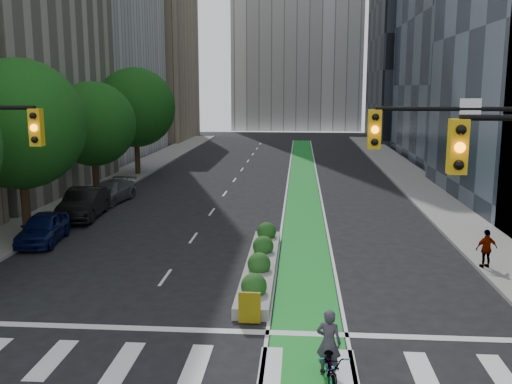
% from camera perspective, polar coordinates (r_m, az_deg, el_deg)
% --- Properties ---
extents(ground, '(160.00, 160.00, 0.00)m').
position_cam_1_polar(ground, '(16.99, -5.39, -15.30)').
color(ground, black).
rests_on(ground, ground).
extents(sidewalk_left, '(3.60, 90.00, 0.15)m').
position_cam_1_polar(sidewalk_left, '(43.23, -15.28, 0.36)').
color(sidewalk_left, gray).
rests_on(sidewalk_left, ground).
extents(sidewalk_right, '(3.60, 90.00, 0.15)m').
position_cam_1_polar(sidewalk_right, '(41.73, 16.91, -0.08)').
color(sidewalk_right, gray).
rests_on(sidewalk_right, ground).
extents(bike_lane_paint, '(2.20, 70.00, 0.01)m').
position_cam_1_polar(bike_lane_paint, '(45.66, 4.71, 1.13)').
color(bike_lane_paint, '#1A912B').
rests_on(bike_lane_paint, ground).
extents(building_tan_far, '(14.00, 16.00, 26.00)m').
position_cam_1_polar(building_tan_far, '(84.37, -11.58, 14.06)').
color(building_tan_far, tan).
rests_on(building_tan_far, ground).
extents(building_dark_end, '(14.00, 18.00, 28.00)m').
position_cam_1_polar(building_dark_end, '(85.11, 16.65, 14.48)').
color(building_dark_end, black).
rests_on(building_dark_end, ground).
extents(tree_mid, '(6.40, 6.40, 8.78)m').
position_cam_1_polar(tree_mid, '(30.39, -22.56, 6.26)').
color(tree_mid, black).
rests_on(tree_mid, ground).
extents(tree_midfar, '(5.60, 5.60, 7.76)m').
position_cam_1_polar(tree_midfar, '(39.59, -15.97, 6.54)').
color(tree_midfar, black).
rests_on(tree_midfar, ground).
extents(tree_far, '(6.60, 6.60, 9.00)m').
position_cam_1_polar(tree_far, '(49.05, -11.96, 8.26)').
color(tree_far, black).
rests_on(tree_far, ground).
extents(median_planter, '(1.20, 10.26, 1.10)m').
position_cam_1_polar(median_planter, '(23.23, 0.49, -7.08)').
color(median_planter, gray).
rests_on(median_planter, ground).
extents(bicycle, '(0.84, 2.19, 1.13)m').
position_cam_1_polar(bicycle, '(14.75, 7.53, -17.09)').
color(bicycle, gray).
rests_on(bicycle, ground).
extents(cyclist, '(0.75, 0.59, 1.80)m').
position_cam_1_polar(cyclist, '(15.26, 7.28, -14.72)').
color(cyclist, '#3E3844').
rests_on(cyclist, ground).
extents(parked_car_left_near, '(2.22, 4.45, 1.46)m').
position_cam_1_polar(parked_car_left_near, '(29.17, -20.50, -3.39)').
color(parked_car_left_near, '#0B1445').
rests_on(parked_car_left_near, ground).
extents(parked_car_left_mid, '(2.23, 5.30, 1.70)m').
position_cam_1_polar(parked_car_left_mid, '(33.87, -16.82, -1.10)').
color(parked_car_left_mid, black).
rests_on(parked_car_left_mid, ground).
extents(parked_car_left_far, '(2.57, 5.04, 1.40)m').
position_cam_1_polar(parked_car_left_far, '(38.11, -14.35, 0.04)').
color(parked_car_left_far, '#595C5E').
rests_on(parked_car_left_far, ground).
extents(pedestrian_far, '(0.99, 0.59, 1.58)m').
position_cam_1_polar(pedestrian_far, '(24.94, 22.06, -5.27)').
color(pedestrian_far, gray).
rests_on(pedestrian_far, sidewalk_right).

